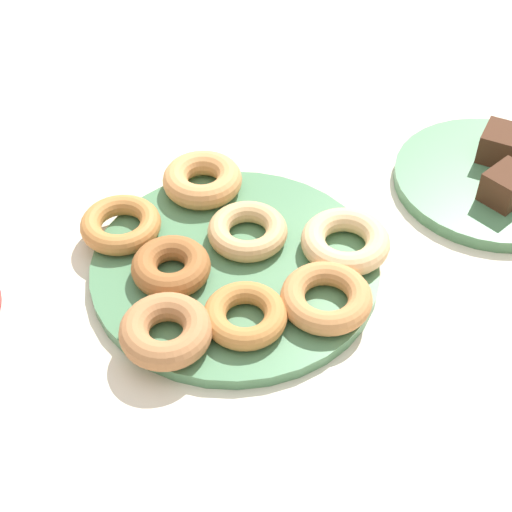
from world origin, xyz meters
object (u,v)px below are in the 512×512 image
Objects in this scene: brownie_near at (499,144)px; donut_1 at (245,315)px; donut_6 at (345,241)px; donut_plate at (235,267)px; cake_plate at (492,180)px; donut_3 at (166,331)px; donut_7 at (171,267)px; donut_0 at (248,231)px; donut_4 at (202,180)px; donut_5 at (326,298)px; donut_2 at (121,224)px; brownie_far at (507,186)px.

donut_1 is at bearing -6.20° from brownie_near.
donut_6 is (-0.14, 0.01, 0.00)m from donut_1.
cake_plate is at bearing 158.00° from donut_plate.
donut_3 is 0.08m from donut_7.
donut_4 is at bearing -104.89° from donut_0.
donut_1 is at bearing -31.79° from donut_5.
donut_6 is at bearing 123.43° from donut_0.
donut_2 is (-0.00, -0.18, 0.00)m from donut_1.
donut_0 is 0.14m from donut_2.
donut_4 is 0.35m from brownie_near.
donut_plate is at bearing -22.00° from cake_plate.
donut_5 is at bearing 148.21° from donut_1.
donut_3 is at bearing 14.41° from donut_0.
donut_5 is (0.04, 0.21, -0.00)m from donut_4.
donut_0 is 1.06× the size of donut_7.
donut_1 is 0.34m from brownie_far.
donut_3 is at bearing -10.14° from brownie_near.
donut_3 is 0.22m from donut_4.
donut_6 reaches higher than donut_5.
brownie_near is at bearing 162.62° from donut_plate.
brownie_far is at bearing 145.56° from donut_0.
brownie_near reaches higher than donut_5.
brownie_far is (-0.26, 0.05, 0.01)m from donut_5.
donut_3 is 0.43m from cake_plate.
donut_5 is 0.16m from donut_7.
donut_0 is 0.94× the size of donut_4.
donut_7 is (0.15, -0.11, 0.00)m from donut_6.
donut_5 is 0.26m from brownie_far.
donut_1 is at bearing 42.20° from donut_0.
cake_plate is at bearing 170.52° from donut_1.
donut_4 is at bearing -37.40° from brownie_near.
donut_1 is 0.08m from donut_5.
donut_0 is 0.33m from brownie_near.
donut_3 is at bearing -31.35° from donut_5.
donut_plate is at bearing -28.75° from brownie_far.
donut_2 reaches higher than donut_plate.
donut_4 is at bearing 173.27° from donut_2.
donut_7 is (0.09, -0.02, 0.00)m from donut_0.
donut_3 and donut_4 have the same top height.
donut_3 is at bearing 65.17° from donut_2.
donut_4 is 0.97× the size of donut_6.
donut_7 reaches higher than cake_plate.
brownie_near reaches higher than donut_plate.
donut_7 is at bearing -23.44° from cake_plate.
donut_0 is at bearing -34.44° from brownie_far.
brownie_near is at bearing -179.94° from donut_5.
brownie_near reaches higher than donut_2.
donut_6 is at bearing 141.83° from donut_plate.
donut_1 is 0.08m from donut_3.
donut_4 reaches higher than donut_6.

